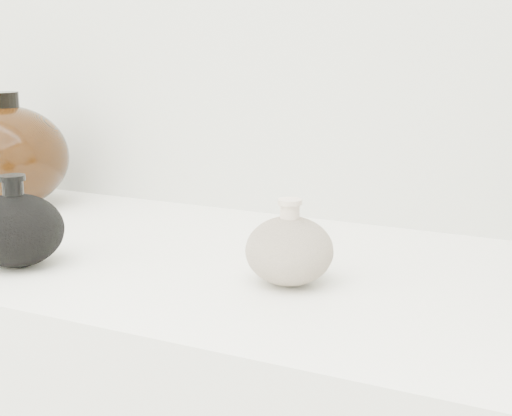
% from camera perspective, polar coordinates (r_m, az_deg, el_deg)
% --- Properties ---
extents(black_gourd_vase, '(0.13, 0.13, 0.11)m').
position_cam_1_polar(black_gourd_vase, '(0.92, -18.64, -1.63)').
color(black_gourd_vase, black).
rests_on(black_gourd_vase, display_counter).
extents(cream_gourd_vase, '(0.11, 0.11, 0.10)m').
position_cam_1_polar(cream_gourd_vase, '(0.81, 2.69, -3.37)').
color(cream_gourd_vase, beige).
rests_on(cream_gourd_vase, display_counter).
extents(left_round_pot, '(0.23, 0.23, 0.19)m').
position_cam_1_polar(left_round_pot, '(1.24, -19.28, 3.91)').
color(left_round_pot, black).
rests_on(left_round_pot, display_counter).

